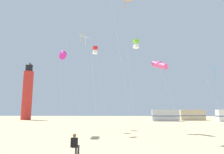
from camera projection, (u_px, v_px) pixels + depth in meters
name	position (u px, v px, depth m)	size (l,w,h in m)	color
kite_flyer_standing	(75.00, 144.00, 11.37)	(0.44, 0.56, 1.16)	black
kite_diamond_orange	(125.00, 6.00, 21.23)	(2.19, 2.18, 14.13)	silver
kite_diamond_white	(86.00, 41.00, 24.94)	(2.11, 2.24, 11.53)	silver
kite_tube_magenta	(63.00, 55.00, 23.19)	(1.30, 2.59, 9.35)	silver
kite_box_lime	(136.00, 44.00, 27.21)	(1.64, 1.64, 11.77)	silver
kite_box_scarlet	(95.00, 50.00, 31.59)	(2.35, 2.35, 12.25)	silver
kite_tube_rainbow	(159.00, 65.00, 24.81)	(3.17, 3.51, 8.62)	silver
kite_diamond_cyan	(214.00, 70.00, 24.67)	(2.25, 2.25, 7.78)	silver
kite_diamond_gold	(80.00, 39.00, 28.98)	(3.23, 2.71, 13.42)	silver
lighthouse_distant	(27.00, 92.00, 59.61)	(2.80, 2.80, 16.80)	red
rv_van_silver	(165.00, 115.00, 50.88)	(6.45, 2.35, 2.80)	#B7BABF
rv_van_tan	(192.00, 115.00, 54.86)	(6.57, 2.73, 2.80)	#C6B28C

